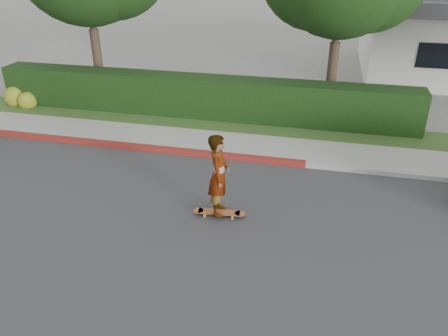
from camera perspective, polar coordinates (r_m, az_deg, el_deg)
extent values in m
plane|color=slate|center=(9.12, 2.49, -10.64)|extent=(120.00, 120.00, 0.00)
cube|color=#2D2D30|center=(9.12, 2.49, -10.61)|extent=(60.00, 8.00, 0.01)
cube|color=#9E9E99|center=(12.54, 6.07, 0.96)|extent=(60.00, 0.20, 0.15)
cube|color=maroon|center=(13.96, -14.71, 3.02)|extent=(12.00, 0.21, 0.15)
cube|color=gray|center=(13.36, 6.59, 2.57)|extent=(60.00, 1.60, 0.12)
cube|color=#2D4C1E|center=(14.83, 7.38, 5.04)|extent=(60.00, 1.60, 0.10)
cube|color=black|center=(15.68, -3.28, 9.19)|extent=(15.00, 1.00, 1.50)
sphere|color=#2D4C19|center=(18.76, -25.48, 8.35)|extent=(0.90, 0.90, 0.90)
sphere|color=#2D4C19|center=(18.26, -24.31, 7.96)|extent=(0.70, 0.70, 0.70)
cylinder|color=#33261C|center=(18.38, -16.09, 12.85)|extent=(0.36, 0.36, 2.70)
cylinder|color=#33261C|center=(18.02, -16.96, 19.07)|extent=(0.24, 0.24, 2.25)
cylinder|color=#33261C|center=(16.67, 13.84, 11.39)|extent=(0.36, 0.36, 2.52)
cylinder|color=#33261C|center=(16.28, 14.60, 17.78)|extent=(0.24, 0.24, 2.10)
cube|color=black|center=(19.94, 25.89, 13.05)|extent=(1.40, 0.06, 1.00)
cylinder|color=#B58E31|center=(10.08, -2.53, -6.25)|extent=(0.07, 0.04, 0.06)
cylinder|color=#B58E31|center=(10.22, -2.37, -5.69)|extent=(0.07, 0.04, 0.06)
cylinder|color=#B58E31|center=(10.00, 1.10, -6.51)|extent=(0.07, 0.04, 0.06)
cylinder|color=#B58E31|center=(10.15, 1.22, -5.95)|extent=(0.07, 0.04, 0.06)
cube|color=silver|center=(10.13, -2.45, -5.76)|extent=(0.07, 0.20, 0.03)
cube|color=silver|center=(10.05, 1.16, -6.01)|extent=(0.07, 0.20, 0.03)
cube|color=brown|center=(10.07, -0.65, -5.77)|extent=(0.98, 0.33, 0.02)
cylinder|color=brown|center=(10.14, -3.35, -5.57)|extent=(0.26, 0.26, 0.02)
cylinder|color=brown|center=(10.02, 2.08, -5.96)|extent=(0.26, 0.26, 0.02)
imported|color=white|center=(9.58, -0.68, -0.93)|extent=(0.52, 0.73, 1.91)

